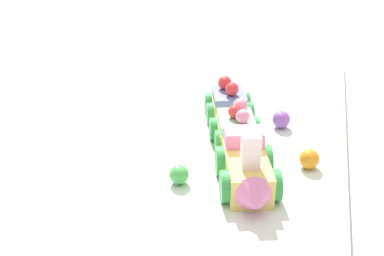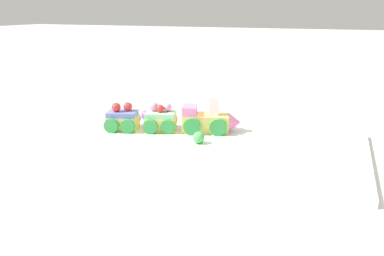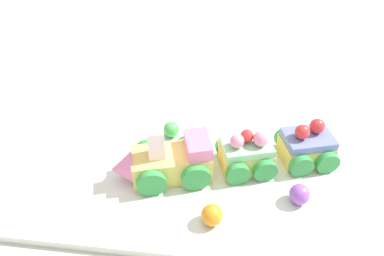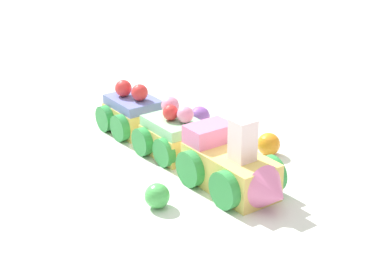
# 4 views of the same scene
# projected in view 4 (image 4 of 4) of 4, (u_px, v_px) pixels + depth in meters

# --- Properties ---
(ground_plane) EXTENTS (10.00, 10.00, 0.00)m
(ground_plane) POSITION_uv_depth(u_px,v_px,m) (167.00, 180.00, 0.69)
(ground_plane) COLOR beige
(display_board) EXTENTS (0.79, 0.34, 0.01)m
(display_board) POSITION_uv_depth(u_px,v_px,m) (167.00, 175.00, 0.69)
(display_board) COLOR silver
(display_board) RESTS_ON ground_plane
(cake_train_locomotive) EXTENTS (0.14, 0.09, 0.08)m
(cake_train_locomotive) POSITION_uv_depth(u_px,v_px,m) (235.00, 170.00, 0.64)
(cake_train_locomotive) COLOR #EACC66
(cake_train_locomotive) RESTS_ON display_board
(cake_car_mint) EXTENTS (0.09, 0.09, 0.06)m
(cake_car_mint) POSITION_uv_depth(u_px,v_px,m) (173.00, 135.00, 0.72)
(cake_car_mint) COLOR #EACC66
(cake_car_mint) RESTS_ON display_board
(cake_car_blueberry) EXTENTS (0.09, 0.09, 0.06)m
(cake_car_blueberry) POSITION_uv_depth(u_px,v_px,m) (133.00, 113.00, 0.78)
(cake_car_blueberry) COLOR #EACC66
(cake_car_blueberry) RESTS_ON display_board
(gumball_green) EXTENTS (0.02, 0.02, 0.02)m
(gumball_green) POSITION_uv_depth(u_px,v_px,m) (157.00, 196.00, 0.61)
(gumball_green) COLOR #4CBC56
(gumball_green) RESTS_ON display_board
(gumball_purple) EXTENTS (0.03, 0.03, 0.03)m
(gumball_purple) POSITION_uv_depth(u_px,v_px,m) (200.00, 117.00, 0.80)
(gumball_purple) COLOR #9956C6
(gumball_purple) RESTS_ON display_board
(gumball_orange) EXTENTS (0.03, 0.03, 0.03)m
(gumball_orange) POSITION_uv_depth(u_px,v_px,m) (267.00, 143.00, 0.72)
(gumball_orange) COLOR orange
(gumball_orange) RESTS_ON display_board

